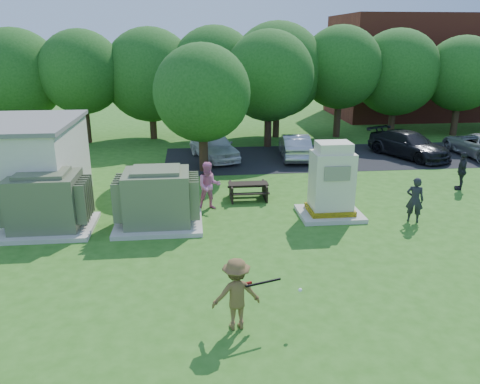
{
  "coord_description": "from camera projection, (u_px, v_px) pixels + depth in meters",
  "views": [
    {
      "loc": [
        -1.57,
        -10.88,
        6.24
      ],
      "look_at": [
        0.0,
        4.0,
        1.3
      ],
      "focal_mm": 35.0,
      "sensor_mm": 36.0,
      "label": 1
    }
  ],
  "objects": [
    {
      "name": "person_by_generator",
      "position": [
        415.0,
        200.0,
        16.46
      ],
      "size": [
        0.71,
        0.62,
        1.64
      ],
      "primitive_type": "imported",
      "rotation": [
        0.0,
        0.0,
        2.68
      ],
      "color": "black",
      "rests_on": "ground"
    },
    {
      "name": "picnic_table",
      "position": [
        248.0,
        189.0,
        18.9
      ],
      "size": [
        1.59,
        1.19,
        0.68
      ],
      "color": "black",
      "rests_on": "ground"
    },
    {
      "name": "person_walking_right",
      "position": [
        462.0,
        171.0,
        20.02
      ],
      "size": [
        0.82,
        1.05,
        1.66
      ],
      "primitive_type": "imported",
      "rotation": [
        0.0,
        0.0,
        4.21
      ],
      "color": "#242429",
      "rests_on": "ground"
    },
    {
      "name": "ground",
      "position": [
        256.0,
        285.0,
        12.39
      ],
      "size": [
        120.0,
        120.0,
        0.0
      ],
      "primitive_type": "plane",
      "color": "#2D6619",
      "rests_on": "ground"
    },
    {
      "name": "batting_equipment",
      "position": [
        266.0,
        284.0,
        10.32
      ],
      "size": [
        1.36,
        0.31,
        0.31
      ],
      "color": "black",
      "rests_on": "ground"
    },
    {
      "name": "brick_building",
      "position": [
        428.0,
        67.0,
        38.43
      ],
      "size": [
        15.0,
        8.0,
        8.0
      ],
      "primitive_type": "cube",
      "color": "maroon",
      "rests_on": "ground"
    },
    {
      "name": "transformer_left",
      "position": [
        46.0,
        203.0,
        15.68
      ],
      "size": [
        3.0,
        2.4,
        2.07
      ],
      "color": "beige",
      "rests_on": "ground"
    },
    {
      "name": "parking_strip",
      "position": [
        348.0,
        157.0,
        25.83
      ],
      "size": [
        20.0,
        6.0,
        0.01
      ],
      "primitive_type": "cube",
      "color": "#232326",
      "rests_on": "ground"
    },
    {
      "name": "batter",
      "position": [
        236.0,
        294.0,
        10.35
      ],
      "size": [
        1.15,
        0.74,
        1.69
      ],
      "primitive_type": "imported",
      "rotation": [
        0.0,
        0.0,
        3.25
      ],
      "color": "brown",
      "rests_on": "ground"
    },
    {
      "name": "car_white",
      "position": [
        214.0,
        146.0,
        25.12
      ],
      "size": [
        2.9,
        4.6,
        1.46
      ],
      "primitive_type": "imported",
      "rotation": [
        0.0,
        0.0,
        0.3
      ],
      "color": "silver",
      "rests_on": "ground"
    },
    {
      "name": "car_dark",
      "position": [
        409.0,
        145.0,
        25.54
      ],
      "size": [
        3.79,
        5.18,
        1.39
      ],
      "primitive_type": "imported",
      "rotation": [
        0.0,
        0.0,
        0.43
      ],
      "color": "black",
      "rests_on": "ground"
    },
    {
      "name": "transformer_right",
      "position": [
        158.0,
        199.0,
        16.05
      ],
      "size": [
        3.0,
        2.4,
        2.07
      ],
      "color": "beige",
      "rests_on": "ground"
    },
    {
      "name": "car_silver_b",
      "position": [
        479.0,
        144.0,
        25.81
      ],
      "size": [
        2.47,
        4.78,
        1.29
      ],
      "primitive_type": "imported",
      "rotation": [
        0.0,
        0.0,
        3.22
      ],
      "color": "#AEAEB2",
      "rests_on": "ground"
    },
    {
      "name": "person_at_picnic",
      "position": [
        209.0,
        186.0,
        17.65
      ],
      "size": [
        0.95,
        0.77,
        1.85
      ],
      "primitive_type": "imported",
      "rotation": [
        0.0,
        0.0,
        0.07
      ],
      "color": "pink",
      "rests_on": "ground"
    },
    {
      "name": "generator_cabinet",
      "position": [
        331.0,
        184.0,
        16.87
      ],
      "size": [
        2.27,
        1.86,
        2.76
      ],
      "color": "beige",
      "rests_on": "ground"
    },
    {
      "name": "car_silver_a",
      "position": [
        295.0,
        146.0,
        25.28
      ],
      "size": [
        1.79,
        4.17,
        1.34
      ],
      "primitive_type": "imported",
      "rotation": [
        0.0,
        0.0,
        3.05
      ],
      "color": "#9F9FA3",
      "rests_on": "ground"
    },
    {
      "name": "tree_row",
      "position": [
        243.0,
        74.0,
        28.73
      ],
      "size": [
        41.3,
        13.3,
        7.3
      ],
      "color": "#47301E",
      "rests_on": "ground"
    }
  ]
}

